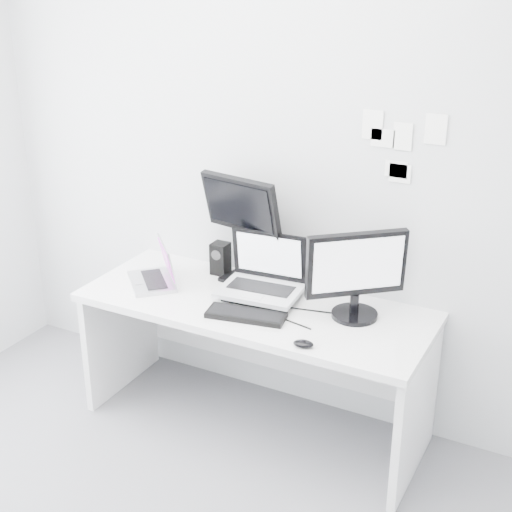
# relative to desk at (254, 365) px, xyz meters

# --- Properties ---
(back_wall) EXTENTS (3.60, 0.00, 3.60)m
(back_wall) POSITION_rel_desk_xyz_m (0.00, 0.35, 0.99)
(back_wall) COLOR #B8BABD
(back_wall) RESTS_ON ground
(desk) EXTENTS (1.80, 0.70, 0.73)m
(desk) POSITION_rel_desk_xyz_m (0.00, 0.00, 0.00)
(desk) COLOR white
(desk) RESTS_ON ground
(macbook) EXTENTS (0.39, 0.39, 0.24)m
(macbook) POSITION_rel_desk_xyz_m (-0.60, -0.04, 0.48)
(macbook) COLOR #B0B1B5
(macbook) RESTS_ON desk
(speaker) EXTENTS (0.11, 0.11, 0.18)m
(speaker) POSITION_rel_desk_xyz_m (-0.34, 0.24, 0.45)
(speaker) COLOR black
(speaker) RESTS_ON desk
(dell_laptop) EXTENTS (0.43, 0.35, 0.34)m
(dell_laptop) POSITION_rel_desk_xyz_m (0.00, 0.06, 0.53)
(dell_laptop) COLOR silver
(dell_laptop) RESTS_ON desk
(rear_monitor) EXTENTS (0.47, 0.24, 0.61)m
(rear_monitor) POSITION_rel_desk_xyz_m (-0.17, 0.21, 0.67)
(rear_monitor) COLOR black
(rear_monitor) RESTS_ON desk
(samsung_monitor) EXTENTS (0.52, 0.49, 0.45)m
(samsung_monitor) POSITION_rel_desk_xyz_m (0.50, 0.10, 0.59)
(samsung_monitor) COLOR black
(samsung_monitor) RESTS_ON desk
(keyboard) EXTENTS (0.40, 0.20, 0.03)m
(keyboard) POSITION_rel_desk_xyz_m (0.04, -0.16, 0.38)
(keyboard) COLOR black
(keyboard) RESTS_ON desk
(mouse) EXTENTS (0.10, 0.08, 0.03)m
(mouse) POSITION_rel_desk_xyz_m (0.40, -0.29, 0.38)
(mouse) COLOR black
(mouse) RESTS_ON desk
(wall_note_0) EXTENTS (0.10, 0.00, 0.14)m
(wall_note_0) POSITION_rel_desk_xyz_m (0.45, 0.34, 1.26)
(wall_note_0) COLOR white
(wall_note_0) RESTS_ON back_wall
(wall_note_1) EXTENTS (0.09, 0.00, 0.13)m
(wall_note_1) POSITION_rel_desk_xyz_m (0.60, 0.34, 1.22)
(wall_note_1) COLOR white
(wall_note_1) RESTS_ON back_wall
(wall_note_2) EXTENTS (0.10, 0.00, 0.14)m
(wall_note_2) POSITION_rel_desk_xyz_m (0.75, 0.34, 1.26)
(wall_note_2) COLOR white
(wall_note_2) RESTS_ON back_wall
(wall_note_3) EXTENTS (0.11, 0.00, 0.08)m
(wall_note_3) POSITION_rel_desk_xyz_m (0.58, 0.34, 1.05)
(wall_note_3) COLOR white
(wall_note_3) RESTS_ON back_wall
(wall_note_4) EXTENTS (0.12, 0.00, 0.08)m
(wall_note_4) POSITION_rel_desk_xyz_m (0.50, 0.34, 1.20)
(wall_note_4) COLOR white
(wall_note_4) RESTS_ON back_wall
(wall_note_5) EXTENTS (0.11, 0.00, 0.09)m
(wall_note_5) POSITION_rel_desk_xyz_m (0.60, 0.34, 1.04)
(wall_note_5) COLOR white
(wall_note_5) RESTS_ON back_wall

